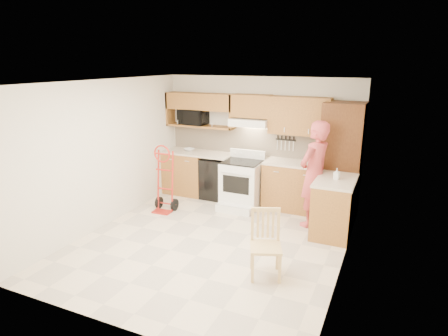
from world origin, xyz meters
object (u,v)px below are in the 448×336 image
Objects in this scene: hand_truck at (163,182)px; microwave at (193,117)px; person at (314,174)px; range at (241,181)px; dining_chair at (266,245)px.

microwave is at bearing 88.34° from hand_truck.
person is at bearing -10.90° from microwave.
range is at bearing -76.19° from person.
person is 1.58× the size of hand_truck.
person is at bearing 62.13° from dining_chair.
range is 1.53m from person.
dining_chair is at bearing -60.69° from range.
person is at bearing 8.34° from hand_truck.
range is 1.49m from hand_truck.
dining_chair is at bearing 18.45° from person.
person reaches higher than hand_truck.
microwave is 2.92m from person.
dining_chair is (2.50, -1.42, -0.13)m from hand_truck.
microwave is 1.75m from range.
microwave is 0.32× the size of person.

